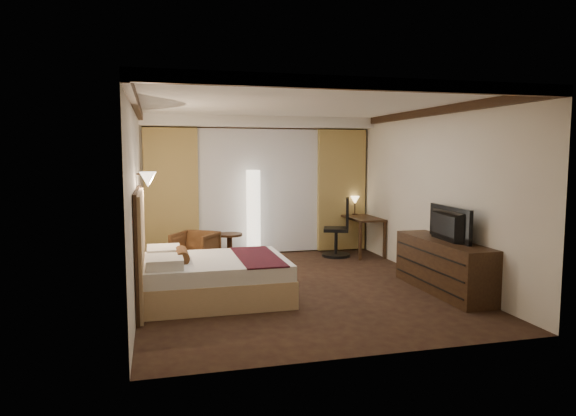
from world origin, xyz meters
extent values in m
cube|color=black|center=(0.00, 0.00, 0.00)|extent=(4.50, 5.50, 0.01)
cube|color=white|center=(0.00, 0.00, 2.70)|extent=(4.50, 5.50, 0.01)
cube|color=#EDE6CD|center=(0.00, 2.75, 1.35)|extent=(4.50, 0.02, 2.70)
cube|color=#EDE6CD|center=(-2.25, 0.00, 1.35)|extent=(0.02, 5.50, 2.70)
cube|color=#EDE6CD|center=(2.25, 0.00, 1.35)|extent=(0.02, 5.50, 2.70)
cube|color=white|center=(0.00, 2.50, 2.60)|extent=(4.50, 0.50, 0.20)
cube|color=silver|center=(0.00, 2.67, 1.25)|extent=(2.48, 0.04, 2.45)
cube|color=tan|center=(-1.70, 2.61, 1.25)|extent=(1.00, 0.14, 2.45)
cube|color=tan|center=(1.70, 2.61, 1.25)|extent=(1.00, 0.14, 2.45)
imported|color=#533019|center=(-1.34, 1.72, 0.35)|extent=(0.91, 0.90, 0.70)
imported|color=black|center=(1.97, -0.80, 1.08)|extent=(0.71, 1.15, 0.15)
camera|label=1|loc=(-1.99, -7.27, 1.98)|focal=32.00mm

